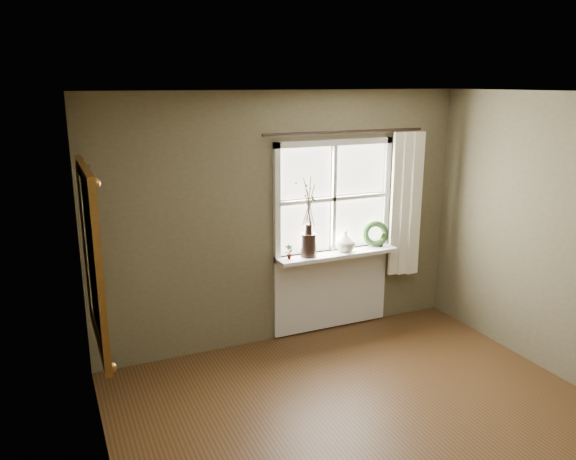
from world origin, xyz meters
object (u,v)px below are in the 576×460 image
at_px(cream_vase, 345,241).
at_px(dark_jug, 308,245).
at_px(wreath, 375,236).
at_px(gilt_mirror, 92,257).

bearing_deg(cream_vase, dark_jug, 180.00).
xyz_separation_m(dark_jug, wreath, (0.84, 0.04, -0.01)).
distance_m(cream_vase, gilt_mirror, 2.75).
relative_size(cream_vase, wreath, 0.78).
relative_size(wreath, gilt_mirror, 0.21).
bearing_deg(cream_vase, gilt_mirror, -163.24).
height_order(cream_vase, gilt_mirror, gilt_mirror).
distance_m(cream_vase, wreath, 0.40).
bearing_deg(gilt_mirror, dark_jug, 19.89).
bearing_deg(gilt_mirror, cream_vase, 16.76).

